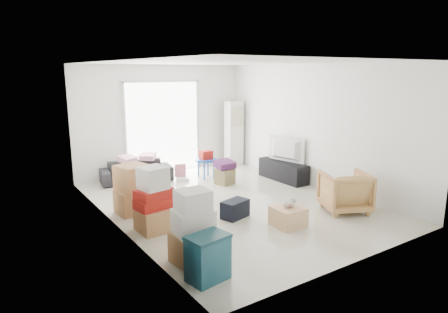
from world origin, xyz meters
TOP-DOWN VIEW (x-y plane):
  - room_shell at (0.00, 0.00)m, footprint 4.98×6.48m
  - sliding_door at (0.00, 2.98)m, footprint 2.10×0.04m
  - ac_tower at (1.95, 2.65)m, footprint 0.45×0.30m
  - tv_console at (2.00, 0.68)m, footprint 0.41×1.35m
  - television at (2.00, 0.68)m, footprint 0.76×1.11m
  - sofa at (-0.94, 2.50)m, footprint 1.68×0.74m
  - pillow_left at (-1.14, 2.51)m, footprint 0.49×0.45m
  - pillow_right at (-0.63, 2.54)m, footprint 0.43×0.42m
  - armchair at (1.51, -1.54)m, footprint 1.04×1.01m
  - storage_bins at (-1.90, -2.28)m, footprint 0.56×0.44m
  - box_stack_a at (-1.80, -1.75)m, footprint 0.60×0.51m
  - box_stack_b at (-1.80, -0.46)m, footprint 0.62×0.54m
  - box_stack_c at (-1.77, 0.52)m, footprint 0.64×0.62m
  - loose_box at (-1.41, 0.48)m, footprint 0.58×0.58m
  - duffel_bag at (-0.38, -0.71)m, footprint 0.55×0.42m
  - ottoman at (0.67, 1.18)m, footprint 0.43×0.43m
  - blanket at (0.67, 1.18)m, footprint 0.43×0.43m
  - kids_table at (0.59, 1.88)m, footprint 0.54×0.54m
  - toy_walker at (-0.01, 2.01)m, footprint 0.35×0.33m
  - wood_crate at (0.15, -1.51)m, footprint 0.50×0.50m
  - plush_bunny at (0.18, -1.50)m, footprint 0.29×0.17m

SIDE VIEW (x-z plane):
  - toy_walker at x=-0.01m, z-range -0.08..0.30m
  - duffel_bag at x=-0.38m, z-range 0.00..0.32m
  - wood_crate at x=0.15m, z-range 0.00..0.32m
  - loose_box at x=-1.41m, z-range 0.00..0.35m
  - ottoman at x=0.67m, z-range 0.00..0.36m
  - tv_console at x=2.00m, z-range 0.00..0.45m
  - storage_bins at x=-1.90m, z-range 0.00..0.59m
  - sofa at x=-0.94m, z-range 0.00..0.64m
  - plush_bunny at x=0.18m, z-range 0.31..0.46m
  - armchair at x=1.51m, z-range 0.00..0.82m
  - blanket at x=0.67m, z-range 0.36..0.50m
  - box_stack_c at x=-1.77m, z-range -0.01..0.88m
  - box_stack_a at x=-1.80m, z-range -0.05..0.96m
  - box_stack_b at x=-1.80m, z-range -0.07..0.99m
  - kids_table at x=0.59m, z-range 0.14..0.81m
  - television at x=2.00m, z-range 0.45..0.58m
  - pillow_right at x=-0.63m, z-range 0.64..0.75m
  - pillow_left at x=-1.14m, z-range 0.64..0.76m
  - ac_tower at x=1.95m, z-range 0.00..1.75m
  - sliding_door at x=0.00m, z-range 0.08..2.41m
  - room_shell at x=0.00m, z-range -0.24..2.94m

